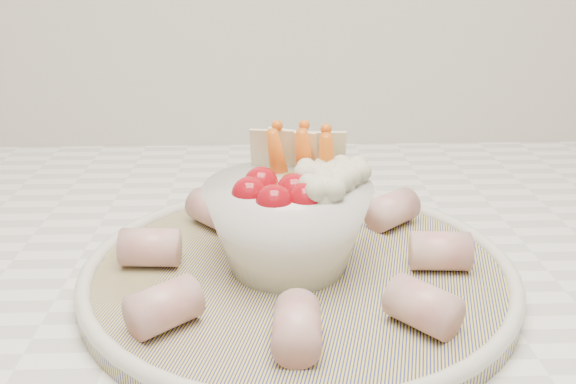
{
  "coord_description": "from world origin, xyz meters",
  "views": [
    {
      "loc": [
        0.05,
        0.91,
        1.17
      ],
      "look_at": [
        0.07,
        1.37,
        1.0
      ],
      "focal_mm": 40.0,
      "sensor_mm": 36.0,
      "label": 1
    }
  ],
  "objects": [
    {
      "name": "veggie_bowl",
      "position": [
        0.07,
        1.37,
        0.98
      ],
      "size": [
        0.13,
        0.13,
        0.11
      ],
      "color": "white",
      "rests_on": "serving_platter"
    },
    {
      "name": "serving_platter",
      "position": [
        0.07,
        1.37,
        0.93
      ],
      "size": [
        0.41,
        0.41,
        0.02
      ],
      "color": "navy",
      "rests_on": "kitchen_counter"
    },
    {
      "name": "cured_meat_rolls",
      "position": [
        0.07,
        1.37,
        0.95
      ],
      "size": [
        0.27,
        0.28,
        0.03
      ],
      "color": "#B75357",
      "rests_on": "serving_platter"
    }
  ]
}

